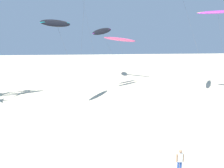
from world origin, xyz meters
The scene contains 5 objects.
flying_kite_1 centered at (2.41, 45.42, 10.50)m, with size 6.31×8.35×11.63m.
flying_kite_3 centered at (7.29, 54.08, 9.13)m, with size 7.55×10.93×10.10m.
flying_kite_6 centered at (20.89, 37.40, 13.35)m, with size 5.85×6.80×13.84m.
flying_kite_8 centered at (-4.94, 34.70, 11.00)m, with size 6.11×9.87×11.87m.
person_mid_field centered at (4.37, 15.63, 0.96)m, with size 0.51×0.22×1.74m.
Camera 1 is at (-1.72, 4.28, 8.45)m, focal length 33.36 mm.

